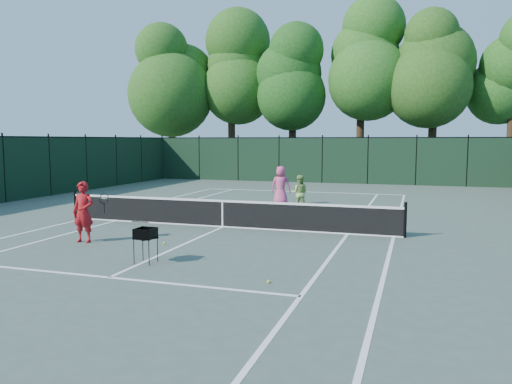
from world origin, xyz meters
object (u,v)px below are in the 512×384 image
(ball_hopper, at_px, (145,234))
(player_green, at_px, (299,193))
(player_pink, at_px, (281,186))
(loose_ball_near_cart, at_px, (269,282))
(coach, at_px, (83,212))
(loose_ball_midcourt, at_px, (164,243))

(ball_hopper, bearing_deg, player_green, 104.42)
(player_pink, bearing_deg, ball_hopper, 84.01)
(player_green, bearing_deg, loose_ball_near_cart, 91.06)
(coach, distance_m, loose_ball_near_cart, 6.58)
(player_pink, xyz_separation_m, loose_ball_near_cart, (2.89, -11.63, -0.84))
(coach, xyz_separation_m, player_green, (4.39, 7.90, -0.13))
(player_green, relative_size, loose_ball_near_cart, 21.66)
(coach, xyz_separation_m, player_pink, (3.22, 9.35, 0.01))
(ball_hopper, xyz_separation_m, loose_ball_midcourt, (-0.61, 2.02, -0.66))
(loose_ball_near_cart, bearing_deg, ball_hopper, 167.67)
(player_pink, distance_m, loose_ball_midcourt, 9.00)
(player_green, bearing_deg, coach, 52.41)
(coach, relative_size, player_pink, 0.99)
(coach, bearing_deg, player_pink, 67.20)
(player_pink, relative_size, loose_ball_midcourt, 25.70)
(player_pink, relative_size, ball_hopper, 2.10)
(loose_ball_near_cart, distance_m, loose_ball_midcourt, 4.69)
(loose_ball_near_cart, bearing_deg, player_green, 99.61)
(ball_hopper, bearing_deg, loose_ball_near_cart, 11.03)
(player_pink, distance_m, loose_ball_near_cart, 12.02)
(coach, xyz_separation_m, ball_hopper, (2.90, -1.58, -0.17))
(coach, relative_size, player_green, 1.17)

